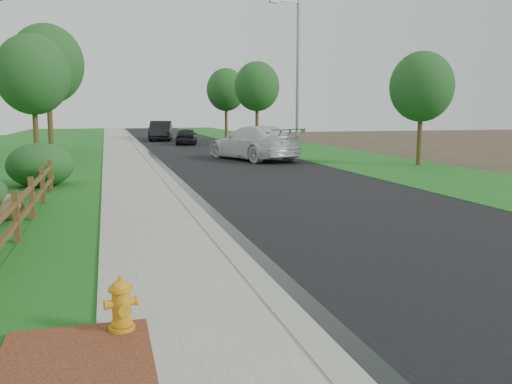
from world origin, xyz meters
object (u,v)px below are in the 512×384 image
object	(u,v)px
fire_hydrant	(121,305)
white_suv	(253,143)
dark_car_mid	(187,136)
streetlight	(295,66)
ranch_fence	(25,205)

from	to	relation	value
fire_hydrant	white_suv	size ratio (longest dim) A/B	0.10
white_suv	dark_car_mid	bearing A→B (deg)	-102.27
white_suv	dark_car_mid	world-z (taller)	white_suv
dark_car_mid	streetlight	xyz separation A→B (m)	(6.34, -7.92, 5.02)
fire_hydrant	white_suv	world-z (taller)	white_suv
ranch_fence	fire_hydrant	distance (m)	6.75
fire_hydrant	white_suv	xyz separation A→B (m)	(7.69, 22.37, 0.54)
ranch_fence	dark_car_mid	xyz separation A→B (m)	(8.02, 30.52, 0.07)
white_suv	dark_car_mid	xyz separation A→B (m)	(-1.57, 14.63, -0.26)
fire_hydrant	streetlight	bearing A→B (deg)	66.81
fire_hydrant	streetlight	size ratio (longest dim) A/B	0.07
dark_car_mid	white_suv	bearing A→B (deg)	107.42
fire_hydrant	streetlight	xyz separation A→B (m)	(12.46, 29.07, 5.30)
fire_hydrant	dark_car_mid	world-z (taller)	dark_car_mid
ranch_fence	streetlight	bearing A→B (deg)	57.58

